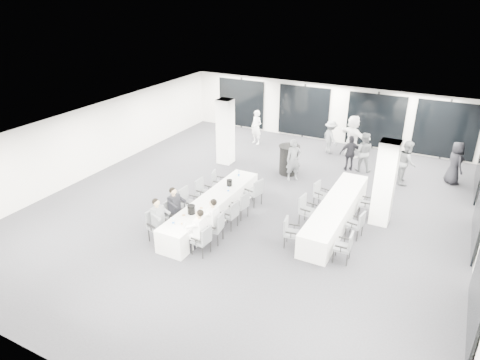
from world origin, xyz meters
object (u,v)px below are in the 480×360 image
at_px(chair_main_right_mid, 231,213).
at_px(chair_side_right_mid, 357,223).
at_px(chair_main_left_far, 217,181).
at_px(chair_side_left_mid, 306,209).
at_px(chair_main_right_fourth, 242,204).
at_px(ice_bucket_near, 191,210).
at_px(chair_side_left_near, 290,231).
at_px(chair_main_right_far, 255,191).
at_px(cocktail_table, 289,160).
at_px(standing_guest_a, 294,157).
at_px(chair_main_left_near, 156,224).
at_px(chair_main_left_second, 172,213).
at_px(chair_side_right_near, 345,245).
at_px(chair_main_left_mid, 187,201).
at_px(banquet_table_main, 213,209).
at_px(chair_main_right_second, 216,226).
at_px(banquet_table_side, 336,213).
at_px(standing_guest_g, 256,125).
at_px(chair_main_right_near, 203,239).
at_px(standing_guest_d, 351,151).
at_px(standing_guest_e, 456,160).
at_px(standing_guest_h, 407,159).
at_px(chair_main_left_fourth, 203,190).
at_px(standing_guest_f, 353,133).
at_px(standing_guest_b, 363,149).
at_px(ice_bucket_far, 229,183).

height_order(chair_main_right_mid, chair_side_right_mid, chair_main_right_mid).
bearing_deg(chair_main_left_far, chair_side_left_mid, 67.26).
xyz_separation_m(chair_main_right_fourth, ice_bucket_near, (-0.87, -1.65, 0.37)).
bearing_deg(chair_side_left_near, chair_main_right_far, -141.88).
height_order(cocktail_table, standing_guest_a, standing_guest_a).
relative_size(chair_main_left_near, standing_guest_a, 0.52).
distance_m(chair_main_left_near, chair_main_left_second, 0.83).
bearing_deg(chair_side_right_near, chair_main_left_mid, 85.22).
bearing_deg(banquet_table_main, chair_main_right_second, -54.23).
relative_size(banquet_table_main, banquet_table_side, 1.00).
bearing_deg(standing_guest_g, chair_side_left_near, -38.59).
bearing_deg(chair_main_right_near, chair_main_left_near, 94.46).
xyz_separation_m(chair_side_right_near, standing_guest_d, (-1.55, 6.53, 0.33)).
bearing_deg(chair_side_left_mid, ice_bucket_near, -46.02).
distance_m(standing_guest_g, ice_bucket_near, 8.70).
relative_size(chair_main_left_near, chair_main_right_far, 1.00).
relative_size(cocktail_table, chair_main_left_mid, 1.19).
xyz_separation_m(chair_main_right_near, chair_main_right_second, (0.00, 0.74, 0.03)).
bearing_deg(chair_side_right_near, chair_main_left_near, 102.65).
bearing_deg(chair_side_left_mid, standing_guest_a, -146.10).
xyz_separation_m(chair_main_left_second, standing_guest_a, (2.05, 5.26, 0.41)).
bearing_deg(chair_side_left_mid, chair_main_right_far, -95.54).
distance_m(chair_main_right_second, ice_bucket_near, 0.94).
bearing_deg(chair_main_right_mid, standing_guest_e, -37.06).
xyz_separation_m(chair_side_left_mid, standing_guest_d, (0.12, 5.07, 0.29)).
relative_size(chair_main_left_far, chair_main_right_far, 0.89).
distance_m(chair_main_left_far, standing_guest_h, 7.36).
distance_m(banquet_table_side, chair_main_left_fourth, 4.60).
distance_m(chair_main_left_mid, ice_bucket_near, 1.25).
bearing_deg(chair_main_right_second, standing_guest_h, -39.53).
xyz_separation_m(chair_main_right_near, chair_main_right_far, (0.00, 3.41, 0.04)).
bearing_deg(standing_guest_g, chair_main_right_second, -52.50).
relative_size(chair_main_left_far, standing_guest_f, 0.41).
bearing_deg(chair_main_left_fourth, banquet_table_side, 104.00).
bearing_deg(chair_main_right_mid, banquet_table_side, -53.27).
bearing_deg(standing_guest_g, chair_main_right_near, -53.88).
distance_m(chair_main_right_near, chair_side_right_mid, 4.70).
height_order(chair_main_left_near, chair_side_left_mid, chair_main_left_near).
relative_size(chair_main_left_fourth, chair_side_left_mid, 0.96).
relative_size(standing_guest_g, ice_bucket_near, 6.85).
relative_size(cocktail_table, chair_side_right_near, 1.31).
height_order(banquet_table_side, chair_side_left_mid, chair_side_left_mid).
xyz_separation_m(chair_main_right_second, standing_guest_b, (2.60, 7.50, 0.39)).
bearing_deg(chair_main_right_far, chair_main_right_near, -166.81).
xyz_separation_m(chair_main_right_second, ice_bucket_near, (-0.88, 0.01, 0.33)).
relative_size(chair_main_left_mid, chair_main_left_far, 1.14).
relative_size(chair_main_left_fourth, chair_side_right_mid, 1.07).
bearing_deg(chair_main_left_near, ice_bucket_far, 177.62).
distance_m(chair_main_right_second, chair_side_left_mid, 3.02).
height_order(banquet_table_main, standing_guest_e, standing_guest_e).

